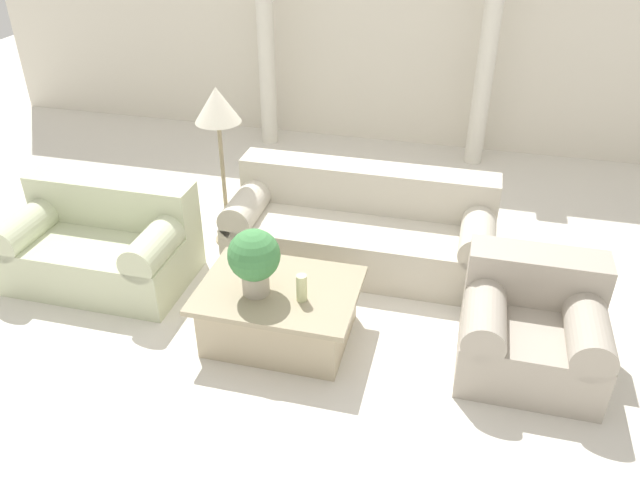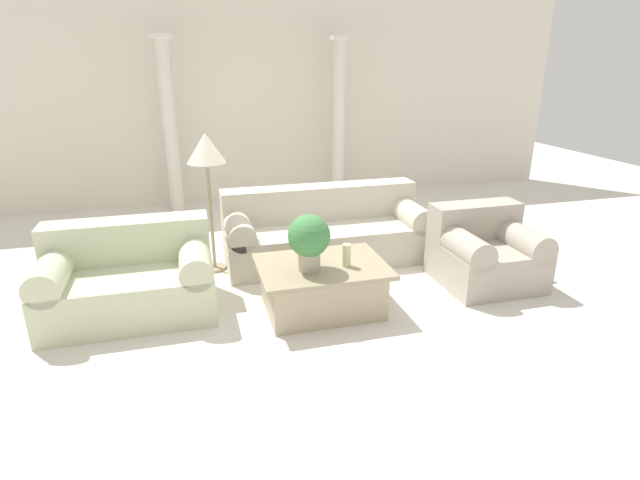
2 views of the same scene
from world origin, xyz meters
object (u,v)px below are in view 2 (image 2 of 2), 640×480
(sofa_long, at_px, (325,231))
(armchair, at_px, (485,250))
(floor_lamp, at_px, (206,155))
(loveseat, at_px, (129,277))
(coffee_table, at_px, (322,286))
(potted_plant, at_px, (309,239))

(sofa_long, relative_size, armchair, 2.40)
(floor_lamp, bearing_deg, armchair, -21.30)
(loveseat, relative_size, floor_lamp, 0.99)
(sofa_long, distance_m, loveseat, 2.13)
(loveseat, distance_m, coffee_table, 1.68)
(sofa_long, distance_m, floor_lamp, 1.52)
(sofa_long, bearing_deg, loveseat, -158.96)
(loveseat, distance_m, armchair, 3.36)
(potted_plant, height_order, floor_lamp, floor_lamp)
(sofa_long, bearing_deg, coffee_table, -107.16)
(loveseat, relative_size, potted_plant, 2.93)
(potted_plant, distance_m, armchair, 1.91)
(sofa_long, height_order, floor_lamp, floor_lamp)
(potted_plant, relative_size, armchair, 0.53)
(loveseat, height_order, floor_lamp, floor_lamp)
(coffee_table, bearing_deg, armchair, 5.32)
(coffee_table, height_order, armchair, armchair)
(sofa_long, xyz_separation_m, coffee_table, (-0.36, -1.17, -0.10))
(loveseat, bearing_deg, sofa_long, 21.04)
(armchair, bearing_deg, loveseat, 175.85)
(sofa_long, relative_size, loveseat, 1.55)
(sofa_long, bearing_deg, floor_lamp, -179.91)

